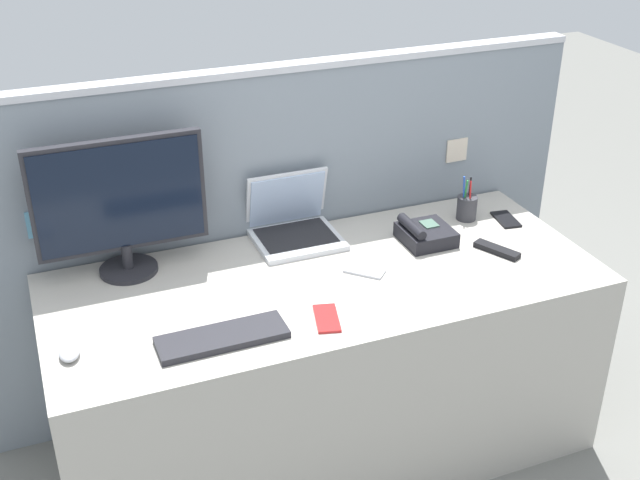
{
  "coord_description": "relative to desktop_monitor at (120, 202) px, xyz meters",
  "views": [
    {
      "loc": [
        -0.88,
        -2.16,
        2.12
      ],
      "look_at": [
        0.0,
        0.05,
        0.85
      ],
      "focal_mm": 45.16,
      "sensor_mm": 36.0,
      "label": 1
    }
  ],
  "objects": [
    {
      "name": "ground_plane",
      "position": [
        0.61,
        -0.3,
        -0.99
      ],
      "size": [
        10.0,
        10.0,
        0.0
      ],
      "primitive_type": "plane",
      "color": "slate"
    },
    {
      "name": "cubicle_divider",
      "position": [
        0.61,
        0.13,
        -0.31
      ],
      "size": [
        2.33,
        0.07,
        1.35
      ],
      "color": "gray",
      "rests_on": "ground_plane"
    },
    {
      "name": "keyboard_main",
      "position": [
        0.19,
        -0.52,
        -0.25
      ],
      "size": [
        0.39,
        0.13,
        0.02
      ],
      "primitive_type": "cube",
      "rotation": [
        0.0,
        0.0,
        0.01
      ],
      "color": "#232328",
      "rests_on": "desk"
    },
    {
      "name": "laptop",
      "position": [
        0.61,
        0.02,
        -0.2
      ],
      "size": [
        0.31,
        0.28,
        0.24
      ],
      "color": "silver",
      "rests_on": "desk"
    },
    {
      "name": "cell_phone_black_slab",
      "position": [
        1.41,
        -0.15,
        -0.25
      ],
      "size": [
        0.09,
        0.15,
        0.01
      ],
      "primitive_type": "cube",
      "rotation": [
        0.0,
        0.0,
        -0.15
      ],
      "color": "black",
      "rests_on": "desk"
    },
    {
      "name": "computer_mouse_right_hand",
      "position": [
        -0.24,
        -0.43,
        -0.24
      ],
      "size": [
        0.07,
        0.1,
        0.03
      ],
      "primitive_type": "ellipsoid",
      "rotation": [
        0.0,
        0.0,
        -0.09
      ],
      "color": "#B2B5BC",
      "rests_on": "desk"
    },
    {
      "name": "desk_phone",
      "position": [
        1.04,
        -0.19,
        -0.23
      ],
      "size": [
        0.18,
        0.18,
        0.09
      ],
      "color": "black",
      "rests_on": "desk"
    },
    {
      "name": "tv_remote",
      "position": [
        1.24,
        -0.36,
        -0.25
      ],
      "size": [
        0.11,
        0.17,
        0.02
      ],
      "primitive_type": "cube",
      "rotation": [
        0.0,
        0.0,
        0.46
      ],
      "color": "black",
      "rests_on": "desk"
    },
    {
      "name": "cell_phone_silver_slab",
      "position": [
        0.75,
        -0.31,
        -0.25
      ],
      "size": [
        0.14,
        0.14,
        0.01
      ],
      "primitive_type": "cube",
      "rotation": [
        0.0,
        0.0,
        0.79
      ],
      "color": "#B7BAC1",
      "rests_on": "desk"
    },
    {
      "name": "desk",
      "position": [
        0.61,
        -0.3,
        -0.62
      ],
      "size": [
        1.87,
        0.78,
        0.73
      ],
      "primitive_type": "cube",
      "color": "#ADA89E",
      "rests_on": "ground_plane"
    },
    {
      "name": "cell_phone_red_case",
      "position": [
        0.52,
        -0.53,
        -0.25
      ],
      "size": [
        0.11,
        0.17,
        0.01
      ],
      "primitive_type": "cube",
      "rotation": [
        0.0,
        0.0,
        -0.25
      ],
      "color": "#B22323",
      "rests_on": "desk"
    },
    {
      "name": "desktop_monitor",
      "position": [
        0.0,
        0.0,
        0.0
      ],
      "size": [
        0.57,
        0.2,
        0.47
      ],
      "color": "#232328",
      "rests_on": "desk"
    },
    {
      "name": "pen_cup",
      "position": [
        1.28,
        -0.08,
        -0.21
      ],
      "size": [
        0.08,
        0.08,
        0.18
      ],
      "color": "#333338",
      "rests_on": "desk"
    }
  ]
}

